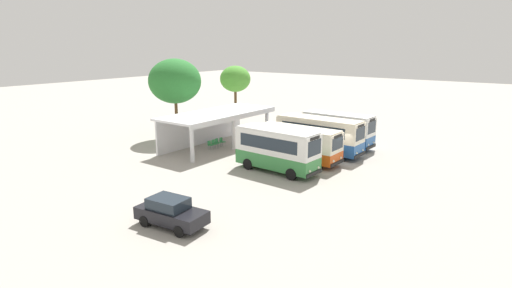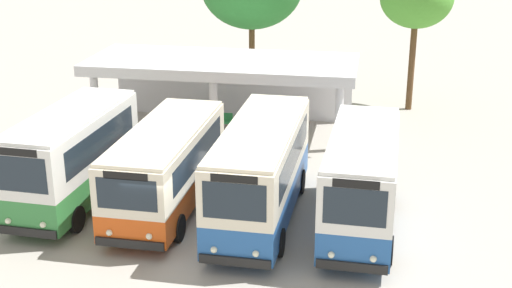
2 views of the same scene
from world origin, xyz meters
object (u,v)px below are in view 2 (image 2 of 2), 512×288
at_px(waiting_chair_end_by_column, 193,119).
at_px(city_bus_second_in_row, 167,164).
at_px(city_bus_nearest_orange, 73,154).
at_px(waiting_chair_second_from_end, 204,119).
at_px(city_bus_middle_cream, 261,169).
at_px(waiting_chair_fourth_seat, 228,120).
at_px(waiting_chair_middle_seat, 216,119).
at_px(city_bus_fourth_amber, 362,179).

bearing_deg(waiting_chair_end_by_column, city_bus_second_in_row, -80.80).
distance_m(city_bus_nearest_orange, waiting_chair_end_by_column, 9.20).
bearing_deg(waiting_chair_second_from_end, city_bus_middle_cream, -64.91).
bearing_deg(waiting_chair_fourth_seat, waiting_chair_middle_seat, 172.65).
bearing_deg(waiting_chair_end_by_column, city_bus_fourth_amber, -48.59).
height_order(city_bus_middle_cream, waiting_chair_middle_seat, city_bus_middle_cream).
bearing_deg(city_bus_second_in_row, waiting_chair_fourth_seat, 88.09).
distance_m(city_bus_fourth_amber, waiting_chair_fourth_seat, 11.34).
bearing_deg(city_bus_fourth_amber, waiting_chair_middle_seat, 127.02).
bearing_deg(city_bus_second_in_row, city_bus_nearest_orange, -177.02).
distance_m(city_bus_middle_cream, waiting_chair_end_by_column, 10.28).
height_order(waiting_chair_end_by_column, waiting_chair_second_from_end, same).
height_order(city_bus_middle_cream, waiting_chair_fourth_seat, city_bus_middle_cream).
distance_m(city_bus_second_in_row, waiting_chair_end_by_column, 8.90).
height_order(city_bus_fourth_amber, waiting_chair_second_from_end, city_bus_fourth_amber).
bearing_deg(waiting_chair_fourth_seat, waiting_chair_end_by_column, 179.68).
bearing_deg(city_bus_middle_cream, waiting_chair_middle_seat, 111.91).
height_order(city_bus_nearest_orange, waiting_chair_middle_seat, city_bus_nearest_orange).
bearing_deg(waiting_chair_middle_seat, city_bus_fourth_amber, -52.98).
relative_size(city_bus_nearest_orange, city_bus_fourth_amber, 0.98).
bearing_deg(city_bus_second_in_row, waiting_chair_middle_seat, 91.81).
xyz_separation_m(waiting_chair_middle_seat, waiting_chair_fourth_seat, (0.57, -0.07, 0.00)).
relative_size(city_bus_nearest_orange, city_bus_middle_cream, 0.86).
bearing_deg(city_bus_nearest_orange, city_bus_middle_cream, -0.97).
bearing_deg(waiting_chair_end_by_column, waiting_chair_middle_seat, 3.21).
bearing_deg(waiting_chair_middle_seat, waiting_chair_fourth_seat, -7.35).
relative_size(city_bus_nearest_orange, waiting_chair_middle_seat, 8.08).
xyz_separation_m(waiting_chair_end_by_column, waiting_chair_fourth_seat, (1.70, -0.01, 0.00)).
relative_size(waiting_chair_end_by_column, waiting_chair_second_from_end, 1.00).
distance_m(city_bus_second_in_row, waiting_chair_middle_seat, 8.86).
distance_m(city_bus_second_in_row, city_bus_middle_cream, 3.39).
xyz_separation_m(city_bus_middle_cream, waiting_chair_fourth_seat, (-3.08, 8.99, -1.32)).
xyz_separation_m(city_bus_fourth_amber, waiting_chair_second_from_end, (-7.58, 9.24, -1.29)).
xyz_separation_m(city_bus_fourth_amber, waiting_chair_fourth_seat, (-6.45, 9.23, -1.29)).
bearing_deg(waiting_chair_middle_seat, waiting_chair_second_from_end, -173.30).
relative_size(city_bus_nearest_orange, city_bus_second_in_row, 0.91).
relative_size(city_bus_nearest_orange, waiting_chair_fourth_seat, 8.08).
xyz_separation_m(city_bus_fourth_amber, waiting_chair_middle_seat, (-7.02, 9.31, -1.29)).
distance_m(city_bus_middle_cream, city_bus_fourth_amber, 3.38).
distance_m(city_bus_fourth_amber, waiting_chair_middle_seat, 11.73).
distance_m(waiting_chair_middle_seat, waiting_chair_fourth_seat, 0.57).
relative_size(waiting_chair_end_by_column, waiting_chair_fourth_seat, 1.00).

